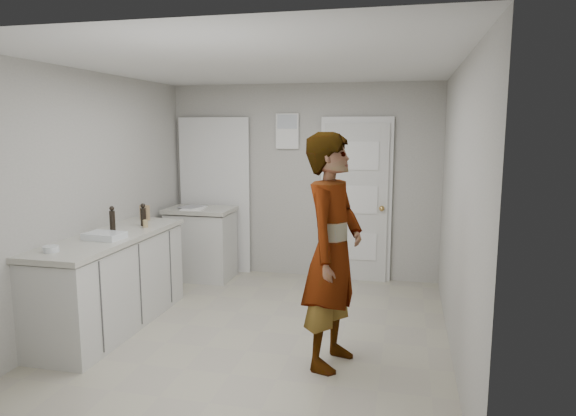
% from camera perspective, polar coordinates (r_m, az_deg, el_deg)
% --- Properties ---
extents(ground, '(4.00, 4.00, 0.00)m').
position_cam_1_polar(ground, '(5.09, -3.04, -13.55)').
color(ground, '#ACA791').
rests_on(ground, ground).
extents(room_shell, '(4.00, 4.00, 4.00)m').
position_cam_1_polar(room_shell, '(6.70, 0.09, 1.03)').
color(room_shell, '#A19F98').
rests_on(room_shell, ground).
extents(main_counter, '(0.64, 1.96, 0.93)m').
position_cam_1_polar(main_counter, '(5.35, -18.95, -8.06)').
color(main_counter, silver).
rests_on(main_counter, ground).
extents(side_counter, '(0.84, 0.61, 0.93)m').
position_cam_1_polar(side_counter, '(6.76, -9.63, -4.16)').
color(side_counter, silver).
rests_on(side_counter, ground).
extents(person, '(0.61, 0.79, 1.91)m').
position_cam_1_polar(person, '(4.18, 4.99, -4.81)').
color(person, silver).
rests_on(person, ground).
extents(cake_mix_box, '(0.11, 0.06, 0.17)m').
position_cam_1_polar(cake_mix_box, '(5.92, -15.63, -0.51)').
color(cake_mix_box, '#986F4C').
rests_on(cake_mix_box, main_counter).
extents(spice_jar, '(0.05, 0.05, 0.08)m').
position_cam_1_polar(spice_jar, '(5.50, -15.57, -1.69)').
color(spice_jar, tan).
rests_on(spice_jar, main_counter).
extents(oil_cruet_a, '(0.06, 0.06, 0.24)m').
position_cam_1_polar(oil_cruet_a, '(5.59, -15.78, -0.75)').
color(oil_cruet_a, black).
rests_on(oil_cruet_a, main_counter).
extents(oil_cruet_b, '(0.06, 0.06, 0.25)m').
position_cam_1_polar(oil_cruet_b, '(5.40, -18.94, -1.17)').
color(oil_cruet_b, black).
rests_on(oil_cruet_b, main_counter).
extents(baking_dish, '(0.36, 0.27, 0.06)m').
position_cam_1_polar(baking_dish, '(5.05, -19.72, -2.95)').
color(baking_dish, silver).
rests_on(baking_dish, main_counter).
extents(egg_bowl, '(0.13, 0.13, 0.05)m').
position_cam_1_polar(egg_bowl, '(4.70, -24.84, -4.15)').
color(egg_bowl, silver).
rests_on(egg_bowl, main_counter).
extents(papers, '(0.31, 0.37, 0.01)m').
position_cam_1_polar(papers, '(6.63, -10.41, -0.02)').
color(papers, white).
rests_on(papers, side_counter).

